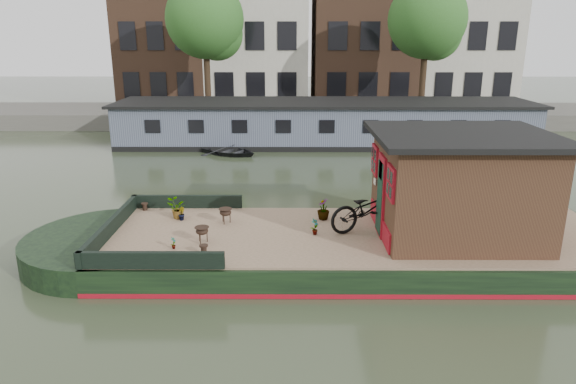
{
  "coord_description": "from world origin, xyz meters",
  "views": [
    {
      "loc": [
        -1.69,
        -11.36,
        5.11
      ],
      "look_at": [
        -1.74,
        0.5,
        1.53
      ],
      "focal_mm": 32.0,
      "sensor_mm": 36.0,
      "label": 1
    }
  ],
  "objects_px": {
    "brazier_front": "(202,235)",
    "dinghy": "(229,148)",
    "bicycle": "(369,208)",
    "brazier_rear": "(226,216)",
    "cabin": "(458,184)",
    "potted_plant_a": "(315,227)"
  },
  "relations": [
    {
      "from": "brazier_rear",
      "to": "cabin",
      "type": "bearing_deg",
      "value": -7.47
    },
    {
      "from": "cabin",
      "to": "dinghy",
      "type": "xyz_separation_m",
      "value": [
        -6.64,
        11.5,
        -1.6
      ]
    },
    {
      "from": "bicycle",
      "to": "potted_plant_a",
      "type": "relative_size",
      "value": 5.09
    },
    {
      "from": "bicycle",
      "to": "brazier_rear",
      "type": "bearing_deg",
      "value": 59.23
    },
    {
      "from": "bicycle",
      "to": "dinghy",
      "type": "height_order",
      "value": "bicycle"
    },
    {
      "from": "potted_plant_a",
      "to": "brazier_rear",
      "type": "relative_size",
      "value": 1.06
    },
    {
      "from": "dinghy",
      "to": "brazier_rear",
      "type": "bearing_deg",
      "value": -143.58
    },
    {
      "from": "brazier_rear",
      "to": "dinghy",
      "type": "relative_size",
      "value": 0.14
    },
    {
      "from": "brazier_rear",
      "to": "brazier_front",
      "type": "bearing_deg",
      "value": -106.48
    },
    {
      "from": "bicycle",
      "to": "potted_plant_a",
      "type": "bearing_deg",
      "value": 81.13
    },
    {
      "from": "bicycle",
      "to": "brazier_rear",
      "type": "xyz_separation_m",
      "value": [
        -3.5,
        0.45,
        -0.35
      ]
    },
    {
      "from": "brazier_front",
      "to": "dinghy",
      "type": "bearing_deg",
      "value": 93.71
    },
    {
      "from": "potted_plant_a",
      "to": "brazier_rear",
      "type": "xyz_separation_m",
      "value": [
        -2.2,
        0.79,
        -0.01
      ]
    },
    {
      "from": "dinghy",
      "to": "bicycle",
      "type": "bearing_deg",
      "value": -127.18
    },
    {
      "from": "bicycle",
      "to": "brazier_rear",
      "type": "relative_size",
      "value": 5.38
    },
    {
      "from": "brazier_rear",
      "to": "potted_plant_a",
      "type": "bearing_deg",
      "value": -19.71
    },
    {
      "from": "bicycle",
      "to": "dinghy",
      "type": "distance_m",
      "value": 12.19
    },
    {
      "from": "potted_plant_a",
      "to": "brazier_front",
      "type": "xyz_separation_m",
      "value": [
        -2.57,
        -0.49,
        -0.01
      ]
    },
    {
      "from": "bicycle",
      "to": "brazier_front",
      "type": "height_order",
      "value": "bicycle"
    },
    {
      "from": "brazier_front",
      "to": "brazier_rear",
      "type": "distance_m",
      "value": 1.33
    },
    {
      "from": "bicycle",
      "to": "brazier_rear",
      "type": "distance_m",
      "value": 3.55
    },
    {
      "from": "bicycle",
      "to": "brazier_front",
      "type": "xyz_separation_m",
      "value": [
        -3.88,
        -0.83,
        -0.35
      ]
    }
  ]
}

